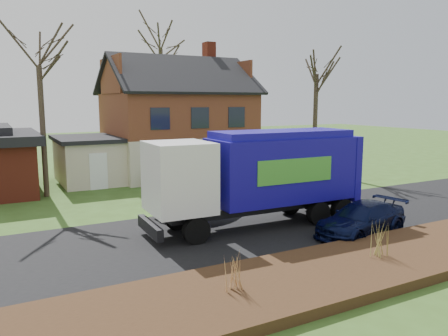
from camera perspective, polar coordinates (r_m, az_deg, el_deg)
name	(u,v)px	position (r m, az deg, el deg)	size (l,w,h in m)	color
ground	(263,226)	(17.94, 5.17, -7.56)	(120.00, 120.00, 0.00)	#35521B
road	(263,226)	(17.93, 5.17, -7.53)	(80.00, 7.00, 0.02)	black
mulch_verge	(361,265)	(14.01, 17.46, -12.03)	(80.00, 3.50, 0.30)	#311F10
main_house	(171,116)	(30.34, -7.00, 6.78)	(12.95, 8.95, 9.26)	beige
garbage_truck	(261,172)	(17.54, 4.91, -0.50)	(9.04, 2.65, 3.85)	black
silver_sedan	(203,195)	(20.01, -2.73, -3.53)	(1.64, 4.71, 1.55)	#979A9E
navy_wagon	(361,219)	(17.37, 17.51, -6.39)	(1.71, 4.22, 1.22)	black
tree_front_west	(38,45)	(24.83, -23.17, 14.52)	(3.19, 3.19, 9.49)	#3E3125
tree_front_east	(317,58)	(31.55, 12.06, 13.93)	(3.54, 3.54, 9.82)	#3A2F23
tree_back	(160,34)	(37.81, -8.33, 16.99)	(3.98, 3.98, 12.62)	#3E3425
grass_clump_west	(235,270)	(11.28, 1.47, -13.22)	(0.38, 0.31, 1.01)	tan
grass_clump_mid	(380,240)	(14.31, 19.66, -8.79)	(0.38, 0.32, 1.07)	#9A8944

